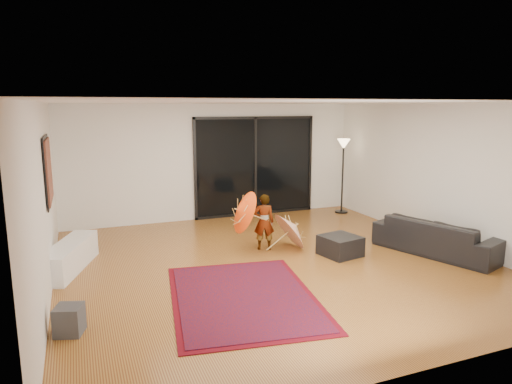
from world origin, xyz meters
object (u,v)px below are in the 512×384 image
media_console (70,256)px  child (264,222)px  sofa (437,236)px  ottoman (340,246)px

media_console → child: 3.39m
media_console → sofa: sofa is taller
sofa → ottoman: sofa is taller
ottoman → sofa: bearing=-17.9°
ottoman → media_console: bearing=167.5°
media_console → child: child is taller
ottoman → child: 1.46m
media_console → child: size_ratio=1.55×
media_console → ottoman: media_console is taller
child → sofa: bearing=171.5°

